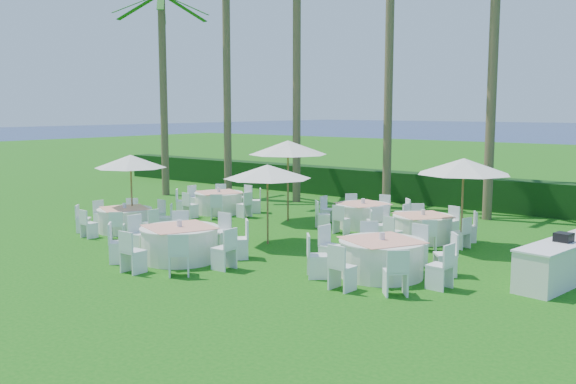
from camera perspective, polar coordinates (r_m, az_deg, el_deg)
name	(u,v)px	position (r m, az deg, el deg)	size (l,w,h in m)	color
ground	(197,255)	(16.83, -8.08, -5.60)	(120.00, 120.00, 0.00)	#125B0F
hedge	(413,188)	(26.36, 11.05, 0.38)	(34.00, 1.00, 1.20)	black
banquet_table_a	(125,219)	(20.40, -14.30, -2.36)	(2.91, 2.91, 0.89)	white
banquet_table_b	(180,243)	(16.26, -9.60, -4.47)	(3.42, 3.42, 1.03)	white
banquet_table_c	(382,257)	(14.67, 8.33, -5.76)	(3.39, 3.39, 1.02)	white
banquet_table_d	(219,202)	(23.39, -6.17, -0.89)	(3.07, 3.07, 0.93)	white
banquet_table_e	(363,215)	(20.64, 6.67, -2.02)	(3.05, 3.05, 0.93)	white
banquet_table_f	(423,227)	(18.79, 11.90, -3.09)	(3.00, 3.00, 0.91)	white
umbrella_a	(131,161)	(20.59, -13.82, 2.66)	(2.22, 2.22, 2.34)	brown
umbrella_b	(267,172)	(17.76, -1.84, 1.82)	(2.45, 2.45, 2.23)	brown
umbrella_c	(288,148)	(21.44, -0.01, 3.97)	(2.64, 2.64, 2.72)	brown
umbrella_d	(464,166)	(17.78, 15.35, 2.22)	(2.52, 2.52, 2.46)	brown
buffet_table	(571,258)	(15.61, 23.82, -5.36)	(1.36, 4.02, 1.40)	white
palm_a	(227,68)	(27.29, -5.46, 10.93)	(4.33, 4.31, 9.97)	brown
palm_b	(297,65)	(25.99, 0.78, 11.19)	(4.30, 4.34, 10.02)	brown
palm_c	(390,35)	(24.60, 9.01, 13.60)	(4.22, 4.38, 11.94)	brown
palm_d	(493,65)	(22.78, 17.75, 10.73)	(4.31, 4.33, 9.52)	brown
palm_f	(163,85)	(28.51, -11.03, 9.28)	(4.28, 4.36, 8.61)	brown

